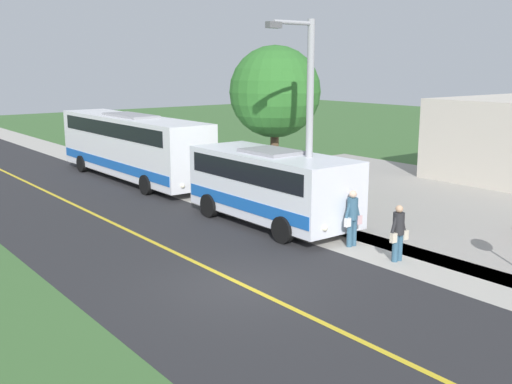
{
  "coord_description": "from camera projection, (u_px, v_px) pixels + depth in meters",
  "views": [
    {
      "loc": [
        8.97,
        12.14,
        5.72
      ],
      "look_at": [
        -3.5,
        -3.91,
        1.4
      ],
      "focal_mm": 42.33,
      "sensor_mm": 36.0,
      "label": 1
    }
  ],
  "objects": [
    {
      "name": "street_light_pole",
      "position": [
        307.0,
        117.0,
        20.26
      ],
      "size": [
        1.97,
        0.24,
        7.17
      ],
      "color": "#9E9EA3",
      "rests_on": "ground"
    },
    {
      "name": "road_centre_line",
      "position": [
        242.0,
        284.0,
        15.95
      ],
      "size": [
        0.16,
        100.0,
        0.0
      ],
      "primitive_type": "cube",
      "color": "gold",
      "rests_on": "ground"
    },
    {
      "name": "road_surface",
      "position": [
        242.0,
        285.0,
        15.95
      ],
      "size": [
        8.0,
        100.0,
        0.01
      ],
      "primitive_type": "cube",
      "color": "#28282B",
      "rests_on": "ground"
    },
    {
      "name": "shuttle_bus_front",
      "position": [
        271.0,
        183.0,
        21.77
      ],
      "size": [
        2.8,
        7.09,
        2.72
      ],
      "color": "white",
      "rests_on": "ground"
    },
    {
      "name": "ground_plane",
      "position": [
        242.0,
        285.0,
        15.95
      ],
      "size": [
        120.0,
        120.0,
        0.0
      ],
      "primitive_type": "plane",
      "color": "#3D6633"
    },
    {
      "name": "pedestrian_with_bags",
      "position": [
        398.0,
        231.0,
        17.69
      ],
      "size": [
        0.72,
        0.34,
        1.7
      ],
      "color": "#335972",
      "rests_on": "ground"
    },
    {
      "name": "pedestrian_waiting",
      "position": [
        352.0,
        216.0,
        19.13
      ],
      "size": [
        0.72,
        0.34,
        1.82
      ],
      "color": "#335972",
      "rests_on": "ground"
    },
    {
      "name": "tree_curbside",
      "position": [
        275.0,
        92.0,
        25.34
      ],
      "size": [
        3.85,
        3.85,
        6.51
      ],
      "color": "brown",
      "rests_on": "ground"
    },
    {
      "name": "sidewalk",
      "position": [
        374.0,
        249.0,
        19.07
      ],
      "size": [
        2.4,
        100.0,
        0.01
      ],
      "primitive_type": "cube",
      "color": "#B2ADA3",
      "rests_on": "ground"
    },
    {
      "name": "transit_bus_rear",
      "position": [
        132.0,
        144.0,
        30.1
      ],
      "size": [
        2.62,
        11.95,
        3.3
      ],
      "color": "white",
      "rests_on": "ground"
    }
  ]
}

